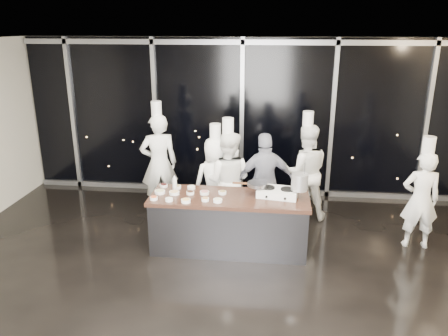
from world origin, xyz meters
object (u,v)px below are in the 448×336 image
Objects in this scene: chef_left at (216,181)px; guest at (265,181)px; stock_pot at (300,182)px; demo_counter at (229,223)px; chef_center at (228,180)px; chef_far_left at (159,163)px; chef_right at (305,172)px; chef_side at (421,199)px; frying_pan at (257,184)px; stove at (278,192)px.

guest is at bearing 155.56° from chef_left.
demo_counter is at bearing -177.79° from stock_pot.
demo_counter is at bearing 104.57° from chef_center.
chef_far_left is 1.16× the size of chef_left.
guest is 0.85m from chef_right.
stock_pot is at bearing 131.07° from chef_far_left.
chef_left is at bearing -7.94° from chef_side.
frying_pan is 0.87m from chef_center.
chef_center is 1.15× the size of guest.
chef_center is 0.64m from guest.
chef_right is at bearing -27.83° from chef_side.
chef_center is (-1.17, 0.76, -0.29)m from stock_pot.
chef_far_left is 1.22m from chef_left.
chef_left is 0.25m from chef_center.
guest is at bearing 27.65° from chef_right.
chef_side is (2.98, 0.43, 0.37)m from demo_counter.
guest reaches higher than frying_pan.
demo_counter is at bearing 41.74° from chef_right.
frying_pan is 0.66m from stock_pot.
chef_center is (1.35, -0.54, -0.09)m from chef_far_left.
frying_pan is 0.29× the size of chef_right.
chef_right is at bearing 47.61° from demo_counter.
chef_center is 1.07× the size of chef_side.
chef_right is (1.34, 0.55, 0.02)m from chef_center.
chef_far_left reaches higher than frying_pan.
guest is at bearing -165.50° from chef_center.
chef_side is (2.56, 0.29, -0.24)m from frying_pan.
chef_center is at bearing 146.91° from stock_pot.
chef_far_left reaches higher than stock_pot.
chef_right reaches higher than chef_center.
chef_far_left is at bearing 137.27° from demo_counter.
chef_side is at bearing 146.77° from chef_far_left.
guest is at bearing 59.12° from demo_counter.
chef_side is (3.31, -0.47, 0.01)m from chef_left.
stove is 1.15× the size of frying_pan.
stock_pot is 0.13× the size of chef_center.
chef_center reaches higher than chef_left.
chef_side reaches higher than frying_pan.
chef_side is at bearing 156.10° from guest.
chef_side is at bearing 8.21° from demo_counter.
stove is 2.27m from chef_side.
frying_pan is 1.10m from chef_left.
chef_far_left is at bearing -11.51° from chef_side.
chef_center is at bearing -5.83° from guest.
chef_right is at bearing 82.48° from stock_pot.
chef_far_left is (-1.88, 1.21, -0.10)m from frying_pan.
stock_pot is 0.13× the size of chef_right.
chef_left is at bearing -16.42° from chef_center.
stove is 0.36× the size of chef_side.
frying_pan is at bearing 171.20° from stock_pot.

